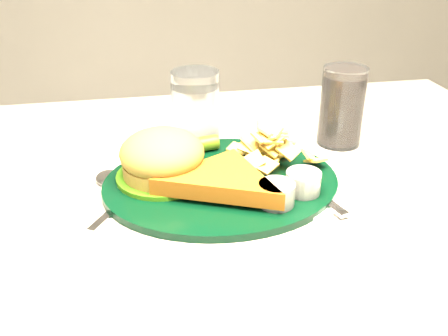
# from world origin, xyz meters

# --- Properties ---
(dinner_plate) EXTENTS (0.34, 0.29, 0.08)m
(dinner_plate) POSITION_xyz_m (0.03, -0.01, 0.79)
(dinner_plate) COLOR black
(dinner_plate) RESTS_ON table
(water_glass) EXTENTS (0.10, 0.10, 0.12)m
(water_glass) POSITION_xyz_m (0.02, 0.15, 0.81)
(water_glass) COLOR silver
(water_glass) RESTS_ON table
(cola_glass) EXTENTS (0.08, 0.08, 0.13)m
(cola_glass) POSITION_xyz_m (0.25, 0.10, 0.82)
(cola_glass) COLOR black
(cola_glass) RESTS_ON table
(fork_napkin) EXTENTS (0.20, 0.23, 0.01)m
(fork_napkin) POSITION_xyz_m (0.15, -0.04, 0.76)
(fork_napkin) COLOR white
(fork_napkin) RESTS_ON table
(spoon) EXTENTS (0.13, 0.16, 0.01)m
(spoon) POSITION_xyz_m (-0.11, -0.04, 0.76)
(spoon) COLOR silver
(spoon) RESTS_ON table
(wrapped_straw) EXTENTS (0.21, 0.08, 0.01)m
(wrapped_straw) POSITION_xyz_m (0.01, 0.09, 0.75)
(wrapped_straw) COLOR white
(wrapped_straw) RESTS_ON table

